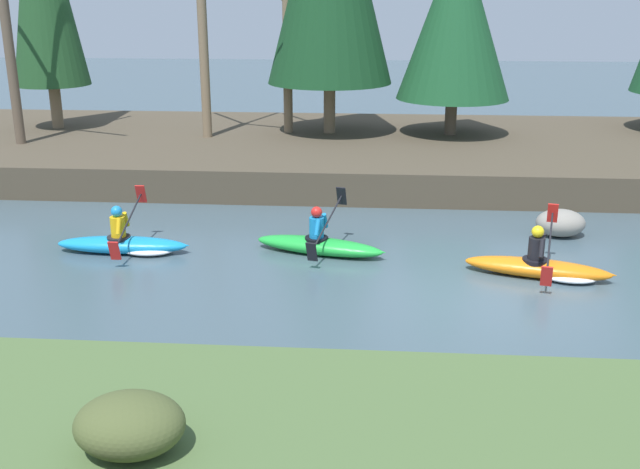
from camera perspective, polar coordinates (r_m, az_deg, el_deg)
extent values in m
plane|color=#425660|center=(13.56, 11.39, -4.68)|extent=(90.00, 90.00, 0.00)
cube|color=#4C4233|center=(23.06, 8.61, 6.16)|extent=(44.00, 9.22, 0.86)
cylinder|color=#7A664C|center=(25.93, -19.46, 9.19)|extent=(0.36, 0.36, 1.38)
cylinder|color=#7A664C|center=(23.62, 0.73, 9.62)|extent=(0.36, 0.36, 1.55)
cylinder|color=brown|center=(23.73, 9.93, 8.85)|extent=(0.36, 0.36, 1.11)
cone|color=#194C28|center=(23.43, 10.35, 16.14)|extent=(3.43, 3.43, 4.93)
cylinder|color=brown|center=(23.43, -22.52, 12.27)|extent=(0.28, 0.28, 4.86)
cylinder|color=#7A664C|center=(23.01, -8.84, 13.45)|extent=(0.28, 0.28, 4.95)
cylinder|color=#7A664C|center=(23.56, -2.48, 12.63)|extent=(0.28, 0.28, 4.04)
ellipsoid|color=#4C562D|center=(7.73, -14.30, -13.86)|extent=(1.09, 0.91, 0.59)
ellipsoid|color=orange|center=(14.72, 16.21, -2.47)|extent=(2.77, 1.21, 0.34)
cone|color=orange|center=(14.76, 21.03, -2.87)|extent=(0.39, 0.28, 0.20)
cylinder|color=black|center=(14.68, 16.07, -1.93)|extent=(0.58, 0.58, 0.08)
cylinder|color=black|center=(14.59, 16.16, -1.00)|extent=(0.36, 0.36, 0.42)
sphere|color=yellow|center=(14.49, 16.27, 0.21)|extent=(0.28, 0.28, 0.23)
cylinder|color=black|center=(14.79, 16.61, -0.43)|extent=(0.14, 0.24, 0.35)
cylinder|color=black|center=(14.34, 16.54, -1.02)|extent=(0.14, 0.24, 0.35)
cylinder|color=black|center=(14.55, 17.10, -0.62)|extent=(0.48, 1.87, 0.65)
cube|color=red|center=(15.37, 17.30, 1.57)|extent=(0.23, 0.20, 0.41)
cube|color=red|center=(13.76, 16.87, -3.07)|extent=(0.23, 0.20, 0.41)
ellipsoid|color=white|center=(14.76, 18.32, -2.97)|extent=(1.23, 0.94, 0.18)
ellipsoid|color=green|center=(15.33, -0.08, -0.88)|extent=(2.76, 1.26, 0.34)
cone|color=green|center=(14.99, 4.41, -1.32)|extent=(0.39, 0.28, 0.20)
cylinder|color=black|center=(15.30, -0.26, -0.34)|extent=(0.59, 0.59, 0.08)
cylinder|color=#1984CC|center=(15.22, -0.26, 0.55)|extent=(0.37, 0.37, 0.42)
sphere|color=red|center=(15.13, -0.26, 1.72)|extent=(0.28, 0.28, 0.23)
cylinder|color=#1984CC|center=(15.38, 0.38, 1.08)|extent=(0.14, 0.24, 0.35)
cylinder|color=#1984CC|center=(14.95, -0.20, 0.56)|extent=(0.14, 0.24, 0.35)
cylinder|color=black|center=(15.12, 0.56, 0.92)|extent=(0.52, 1.86, 0.65)
cube|color=black|center=(15.90, 1.65, 2.95)|extent=(0.23, 0.20, 0.41)
cube|color=black|center=(14.36, -0.64, -1.33)|extent=(0.23, 0.20, 0.41)
ellipsoid|color=#1993D6|center=(15.93, -14.86, -0.77)|extent=(2.71, 0.63, 0.34)
cone|color=#1993D6|center=(15.58, -10.53, -0.82)|extent=(0.35, 0.20, 0.20)
cylinder|color=black|center=(15.90, -15.07, -0.27)|extent=(0.48, 0.48, 0.08)
cylinder|color=yellow|center=(15.83, -15.15, 0.59)|extent=(0.30, 0.30, 0.42)
sphere|color=#1E89D1|center=(15.73, -15.24, 1.72)|extent=(0.23, 0.23, 0.23)
cylinder|color=yellow|center=(15.99, -14.57, 1.14)|extent=(0.09, 0.23, 0.35)
cylinder|color=yellow|center=(15.55, -15.10, 0.62)|extent=(0.09, 0.23, 0.35)
cylinder|color=black|center=(15.72, -14.39, 1.02)|extent=(0.05, 1.91, 0.65)
cube|color=red|center=(16.50, -13.48, 3.02)|extent=(0.20, 0.16, 0.41)
cube|color=red|center=(14.96, -15.39, -1.20)|extent=(0.20, 0.16, 0.41)
ellipsoid|color=white|center=(15.79, -12.94, -1.09)|extent=(1.11, 0.71, 0.18)
ellipsoid|color=gray|center=(17.22, 17.85, 0.85)|extent=(1.06, 0.83, 0.60)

